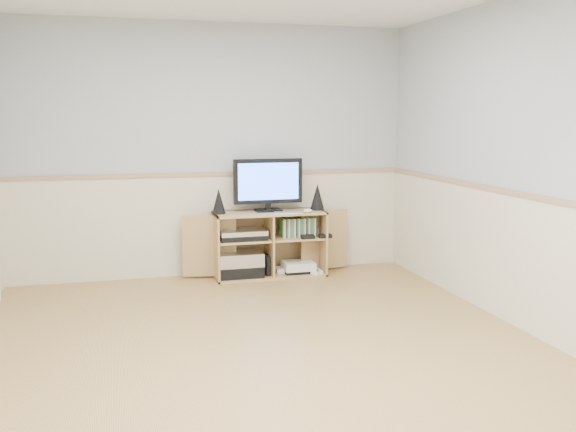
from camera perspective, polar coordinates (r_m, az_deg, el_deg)
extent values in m
cube|color=tan|center=(4.53, -2.25, -11.95)|extent=(4.00, 4.50, 0.02)
cube|color=#A6B0B4|center=(5.08, 20.41, 4.40)|extent=(0.02, 4.50, 2.50)
cube|color=#A6B0B4|center=(6.46, -6.85, 5.76)|extent=(4.00, 0.02, 2.50)
cube|color=#A6B0B4|center=(2.11, 11.42, -0.91)|extent=(4.00, 0.02, 2.50)
cube|color=beige|center=(6.53, -6.70, -0.83)|extent=(4.00, 0.01, 1.00)
cube|color=#A6825C|center=(6.45, -6.78, 3.71)|extent=(4.00, 0.02, 0.04)
cube|color=tan|center=(6.51, -1.65, -5.22)|extent=(1.11, 0.41, 0.02)
cube|color=tan|center=(6.38, -1.68, 0.28)|extent=(1.11, 0.41, 0.02)
cube|color=tan|center=(6.33, -6.45, -2.74)|extent=(0.02, 0.41, 0.65)
cube|color=tan|center=(6.58, 2.93, -2.25)|extent=(0.02, 0.41, 0.65)
cube|color=tan|center=(6.62, -2.07, -2.17)|extent=(1.11, 0.02, 0.65)
cube|color=tan|center=(6.44, -1.67, -2.50)|extent=(0.02, 0.39, 0.61)
cube|color=tan|center=(6.37, -4.09, -2.14)|extent=(0.52, 0.37, 0.02)
cube|color=tan|center=(6.49, 0.70, -1.89)|extent=(0.52, 0.37, 0.02)
cube|color=tan|center=(6.38, -7.01, -2.67)|extent=(0.53, 0.11, 0.61)
cube|color=tan|center=(6.65, 3.24, -2.14)|extent=(0.53, 0.11, 0.61)
cube|color=black|center=(6.43, -1.78, 0.52)|extent=(0.26, 0.18, 0.02)
cube|color=black|center=(6.42, -1.79, 0.87)|extent=(0.05, 0.04, 0.06)
cube|color=black|center=(6.39, -1.80, 3.11)|extent=(0.70, 0.05, 0.45)
cube|color=#3065FF|center=(6.36, -1.74, 3.09)|extent=(0.61, 0.01, 0.37)
cone|color=black|center=(6.29, -6.17, 1.32)|extent=(0.13, 0.13, 0.25)
cone|color=black|center=(6.52, 2.63, 1.73)|extent=(0.14, 0.14, 0.27)
cube|color=silver|center=(6.28, 0.01, 0.29)|extent=(0.29, 0.17, 0.01)
ellipsoid|color=white|center=(6.34, 1.77, 0.47)|extent=(0.11, 0.10, 0.04)
cube|color=black|center=(6.43, -4.41, -4.82)|extent=(0.46, 0.34, 0.11)
cube|color=silver|center=(6.40, -4.42, -3.78)|extent=(0.46, 0.34, 0.13)
cube|color=black|center=(6.36, -4.09, -1.83)|extent=(0.46, 0.32, 0.05)
cube|color=silver|center=(6.35, -4.10, -1.41)|extent=(0.46, 0.32, 0.05)
cube|color=black|center=(6.43, -1.87, -4.39)|extent=(0.04, 0.14, 0.20)
cube|color=white|center=(6.57, -0.22, -4.78)|extent=(0.21, 0.16, 0.05)
cube|color=black|center=(6.56, 0.91, -4.88)|extent=(0.30, 0.25, 0.03)
cube|color=white|center=(6.54, 0.92, -4.41)|extent=(0.31, 0.27, 0.08)
cube|color=white|center=(6.54, 2.80, -4.93)|extent=(0.04, 0.14, 0.03)
cube|color=white|center=(6.68, 2.21, -4.62)|extent=(0.09, 0.15, 0.03)
cube|color=#3F8C3F|center=(6.46, 0.92, -1.00)|extent=(0.36, 0.13, 0.19)
cube|color=white|center=(6.72, 1.76, 0.37)|extent=(0.12, 0.03, 0.12)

